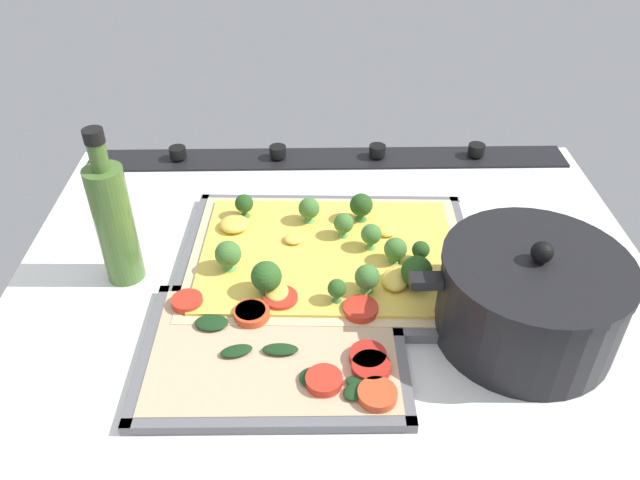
{
  "coord_description": "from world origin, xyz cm",
  "views": [
    {
      "loc": [
        3.1,
        62.79,
        52.62
      ],
      "look_at": [
        1.89,
        0.95,
        6.15
      ],
      "focal_mm": 34.83,
      "sensor_mm": 36.0,
      "label": 1
    }
  ],
  "objects_px": {
    "baking_tray_back": "(274,353)",
    "oil_bottle": "(115,220)",
    "cooking_pot": "(530,298)",
    "baking_tray_front": "(328,261)",
    "broccoli_pizza": "(329,254)",
    "veggie_pizza_back": "(283,347)"
  },
  "relations": [
    {
      "from": "broccoli_pizza",
      "to": "cooking_pot",
      "type": "height_order",
      "value": "cooking_pot"
    },
    {
      "from": "veggie_pizza_back",
      "to": "cooking_pot",
      "type": "height_order",
      "value": "cooking_pot"
    },
    {
      "from": "baking_tray_front",
      "to": "oil_bottle",
      "type": "height_order",
      "value": "oil_bottle"
    },
    {
      "from": "broccoli_pizza",
      "to": "cooking_pot",
      "type": "bearing_deg",
      "value": 149.37
    },
    {
      "from": "cooking_pot",
      "to": "baking_tray_back",
      "type": "bearing_deg",
      "value": 5.81
    },
    {
      "from": "cooking_pot",
      "to": "veggie_pizza_back",
      "type": "bearing_deg",
      "value": 5.68
    },
    {
      "from": "broccoli_pizza",
      "to": "baking_tray_back",
      "type": "height_order",
      "value": "broccoli_pizza"
    },
    {
      "from": "veggie_pizza_back",
      "to": "oil_bottle",
      "type": "distance_m",
      "value": 0.26
    },
    {
      "from": "baking_tray_back",
      "to": "cooking_pot",
      "type": "distance_m",
      "value": 0.29
    },
    {
      "from": "veggie_pizza_back",
      "to": "cooking_pot",
      "type": "distance_m",
      "value": 0.28
    },
    {
      "from": "baking_tray_back",
      "to": "oil_bottle",
      "type": "relative_size",
      "value": 1.41
    },
    {
      "from": "cooking_pot",
      "to": "baking_tray_front",
      "type": "bearing_deg",
      "value": -31.42
    },
    {
      "from": "broccoli_pizza",
      "to": "cooking_pot",
      "type": "relative_size",
      "value": 1.36
    },
    {
      "from": "broccoli_pizza",
      "to": "oil_bottle",
      "type": "distance_m",
      "value": 0.27
    },
    {
      "from": "baking_tray_back",
      "to": "oil_bottle",
      "type": "bearing_deg",
      "value": -36.51
    },
    {
      "from": "baking_tray_front",
      "to": "oil_bottle",
      "type": "relative_size",
      "value": 1.89
    },
    {
      "from": "broccoli_pizza",
      "to": "baking_tray_back",
      "type": "bearing_deg",
      "value": 67.47
    },
    {
      "from": "oil_bottle",
      "to": "broccoli_pizza",
      "type": "bearing_deg",
      "value": -177.09
    },
    {
      "from": "oil_bottle",
      "to": "cooking_pot",
      "type": "bearing_deg",
      "value": 166.41
    },
    {
      "from": "veggie_pizza_back",
      "to": "oil_bottle",
      "type": "relative_size",
      "value": 1.29
    },
    {
      "from": "cooking_pot",
      "to": "oil_bottle",
      "type": "distance_m",
      "value": 0.5
    },
    {
      "from": "oil_bottle",
      "to": "baking_tray_back",
      "type": "bearing_deg",
      "value": 143.49
    }
  ]
}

